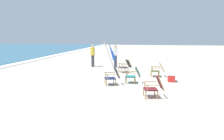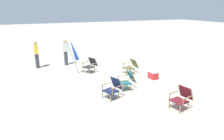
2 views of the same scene
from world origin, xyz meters
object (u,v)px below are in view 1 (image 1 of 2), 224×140
(beach_chair_front_left, at_px, (126,66))
(umbrella_furled_blue, at_px, (111,51))
(beach_chair_back_right, at_px, (134,75))
(beach_chair_mid_center, at_px, (155,86))
(person_by_waterline, at_px, (115,56))
(person_near_chairs, at_px, (93,55))
(beach_chair_far_center, at_px, (113,76))
(beach_chair_front_right, at_px, (158,69))
(cooler_box, at_px, (171,78))

(beach_chair_front_left, xyz_separation_m, umbrella_furled_blue, (-0.02, 0.91, 0.88))
(beach_chair_back_right, xyz_separation_m, umbrella_furled_blue, (3.00, 1.63, 0.88))
(beach_chair_mid_center, distance_m, person_by_waterline, 7.82)
(beach_chair_front_left, bearing_deg, person_by_waterline, 25.90)
(beach_chair_front_left, height_order, person_near_chairs, person_near_chairs)
(beach_chair_far_center, bearing_deg, beach_chair_front_right, -41.99)
(beach_chair_back_right, distance_m, beach_chair_mid_center, 2.51)
(beach_chair_back_right, relative_size, cooler_box, 1.63)
(person_by_waterline, distance_m, cooler_box, 5.62)
(beach_chair_mid_center, bearing_deg, beach_chair_far_center, 45.99)
(person_near_chairs, bearing_deg, person_by_waterline, -91.16)
(umbrella_furled_blue, height_order, person_by_waterline, umbrella_furled_blue)
(beach_chair_far_center, distance_m, umbrella_furled_blue, 3.69)
(beach_chair_front_right, height_order, umbrella_furled_blue, umbrella_furled_blue)
(beach_chair_front_right, height_order, person_by_waterline, person_by_waterline)
(beach_chair_back_right, xyz_separation_m, beach_chair_front_right, (1.88, -1.23, -0.00))
(beach_chair_far_center, bearing_deg, person_near_chairs, 23.83)
(beach_chair_front_left, relative_size, beach_chair_mid_center, 1.13)
(beach_chair_mid_center, bearing_deg, cooler_box, -16.42)
(beach_chair_far_center, height_order, beach_chair_mid_center, beach_chair_far_center)
(person_near_chairs, bearing_deg, beach_chair_mid_center, -149.57)
(beach_chair_back_right, distance_m, beach_chair_front_right, 2.24)
(beach_chair_far_center, height_order, umbrella_furled_blue, umbrella_furled_blue)
(beach_chair_front_right, distance_m, cooler_box, 1.35)
(person_near_chairs, distance_m, cooler_box, 6.84)
(beach_chair_far_center, height_order, beach_chair_front_right, beach_chair_far_center)
(person_by_waterline, relative_size, cooler_box, 3.33)
(person_near_chairs, bearing_deg, cooler_box, -129.87)
(beach_chair_front_right, bearing_deg, person_by_waterline, 42.83)
(beach_chair_front_left, height_order, beach_chair_back_right, same)
(beach_chair_front_right, relative_size, person_near_chairs, 0.48)
(cooler_box, bearing_deg, umbrella_furled_blue, 56.37)
(beach_chair_back_right, bearing_deg, beach_chair_front_left, 13.28)
(beach_chair_front_left, relative_size, beach_chair_far_center, 1.08)
(beach_chair_far_center, bearing_deg, person_by_waterline, 7.83)
(beach_chair_front_right, bearing_deg, beach_chair_back_right, 146.74)
(umbrella_furled_blue, bearing_deg, cooler_box, -123.63)
(beach_chair_back_right, distance_m, person_by_waterline, 5.31)
(beach_chair_front_left, relative_size, umbrella_furled_blue, 0.46)
(umbrella_furled_blue, relative_size, person_by_waterline, 1.23)
(beach_chair_back_right, bearing_deg, beach_chair_mid_center, -157.74)
(beach_chair_front_right, relative_size, umbrella_furled_blue, 0.39)
(beach_chair_front_left, bearing_deg, beach_chair_front_right, -120.52)
(person_near_chairs, bearing_deg, beach_chair_front_left, -127.27)
(person_near_chairs, bearing_deg, beach_chair_far_center, -156.17)
(person_by_waterline, bearing_deg, beach_chair_front_right, -137.17)
(beach_chair_front_right, bearing_deg, person_near_chairs, 55.44)
(beach_chair_back_right, relative_size, beach_chair_mid_center, 0.98)
(beach_chair_front_left, bearing_deg, beach_chair_far_center, 176.62)
(beach_chair_back_right, height_order, beach_chair_far_center, beach_chair_far_center)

